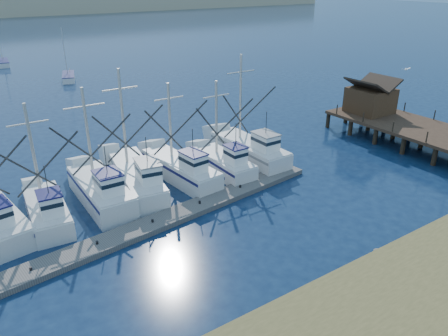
{
  "coord_description": "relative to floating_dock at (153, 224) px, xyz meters",
  "views": [
    {
      "loc": [
        -16.87,
        -17.05,
        15.6
      ],
      "look_at": [
        -0.03,
        8.0,
        2.19
      ],
      "focal_mm": 35.0,
      "sensor_mm": 36.0,
      "label": 1
    }
  ],
  "objects": [
    {
      "name": "ground",
      "position": [
        6.74,
        -6.62,
        -0.19
      ],
      "size": [
        500.0,
        500.0,
        0.0
      ],
      "primitive_type": "plane",
      "color": "#0C1B37",
      "rests_on": "ground"
    },
    {
      "name": "floating_dock",
      "position": [
        0.0,
        0.0,
        0.0
      ],
      "size": [
        28.67,
        5.27,
        0.38
      ],
      "primitive_type": "cube",
      "rotation": [
        0.0,
        0.0,
        0.12
      ],
      "color": "#615B57",
      "rests_on": "ground"
    },
    {
      "name": "timber_pier",
      "position": [
        28.24,
        1.83,
        2.38
      ],
      "size": [
        7.0,
        20.0,
        8.0
      ],
      "color": "black",
      "rests_on": "ground"
    },
    {
      "name": "trawler_fleet",
      "position": [
        0.67,
        5.06,
        0.8
      ],
      "size": [
        27.16,
        9.93,
        9.36
      ],
      "color": "silver",
      "rests_on": "ground"
    },
    {
      "name": "sailboat_near",
      "position": [
        8.19,
        48.52,
        0.3
      ],
      "size": [
        3.46,
        6.54,
        8.1
      ],
      "rotation": [
        0.0,
        0.0,
        -0.28
      ],
      "color": "silver",
      "rests_on": "ground"
    },
    {
      "name": "sailboat_far",
      "position": [
        1.58,
        67.71,
        0.3
      ],
      "size": [
        2.44,
        6.33,
        8.1
      ],
      "rotation": [
        0.0,
        0.0,
        -0.11
      ],
      "color": "silver",
      "rests_on": "ground"
    },
    {
      "name": "flying_gull",
      "position": [
        24.51,
        -0.71,
        7.82
      ],
      "size": [
        1.15,
        0.21,
        0.21
      ],
      "color": "white",
      "rests_on": "ground"
    }
  ]
}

